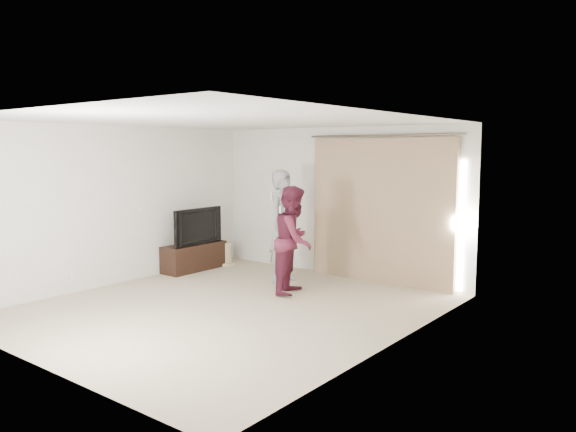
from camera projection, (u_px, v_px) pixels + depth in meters
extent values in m
plane|color=tan|center=(229.00, 308.00, 7.86)|extent=(5.50, 5.50, 0.00)
cube|color=silver|center=(337.00, 202.00, 9.86)|extent=(5.00, 0.04, 2.60)
cube|color=silver|center=(118.00, 205.00, 9.23)|extent=(0.04, 5.50, 2.60)
cube|color=white|center=(139.00, 209.00, 9.55)|extent=(0.02, 0.08, 0.12)
cube|color=white|center=(71.00, 274.00, 8.63)|extent=(0.02, 0.08, 0.12)
cube|color=silver|center=(227.00, 120.00, 7.56)|extent=(5.00, 5.50, 0.01)
cube|color=tan|center=(380.00, 211.00, 9.27)|extent=(2.60, 0.10, 2.40)
cylinder|color=brown|center=(382.00, 135.00, 9.13)|extent=(2.80, 0.03, 0.03)
cube|color=white|center=(461.00, 226.00, 8.49)|extent=(0.08, 0.04, 2.00)
cube|color=black|center=(194.00, 257.00, 10.34)|extent=(0.44, 1.27, 0.49)
imported|color=black|center=(194.00, 226.00, 10.27)|extent=(0.20, 1.16, 0.66)
cylinder|color=#C6B287|center=(227.00, 264.00, 10.78)|extent=(0.33, 0.33, 0.06)
cylinder|color=#C6B287|center=(227.00, 253.00, 10.76)|extent=(0.18, 0.18, 0.39)
imported|color=gray|center=(284.00, 226.00, 9.36)|extent=(0.47, 0.70, 1.87)
cube|color=white|center=(272.00, 196.00, 9.33)|extent=(0.04, 0.04, 0.14)
cube|color=white|center=(280.00, 203.00, 9.52)|extent=(0.05, 0.05, 0.09)
imported|color=#53192B|center=(294.00, 240.00, 8.61)|extent=(0.86, 0.97, 1.66)
cube|color=white|center=(281.00, 211.00, 8.59)|extent=(0.04, 0.04, 0.14)
cube|color=white|center=(290.00, 217.00, 8.77)|extent=(0.05, 0.05, 0.09)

